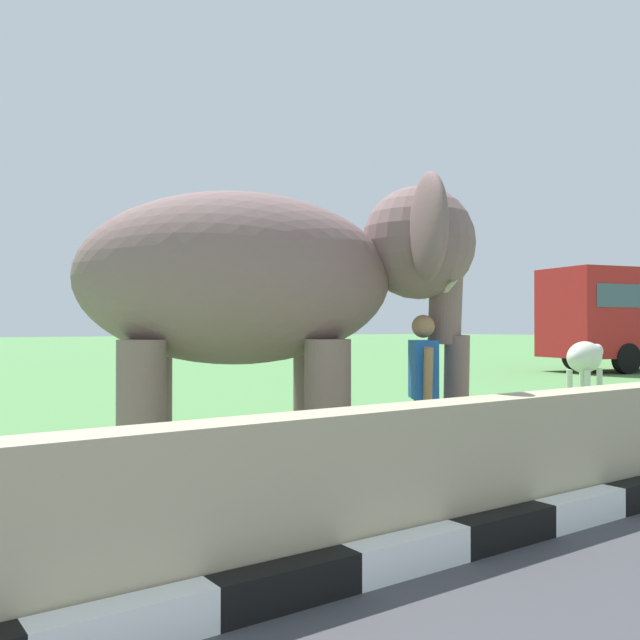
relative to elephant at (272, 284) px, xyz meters
The scene contains 4 objects.
barrier_parapet 3.12m from the elephant, 121.16° to the right, with size 28.00×0.36×1.00m, color tan.
elephant is the anchor object (origin of this frame).
person_handler 1.83m from the elephant, 33.48° to the right, with size 0.44×0.59×1.66m.
cow_near 9.86m from the elephant, 16.31° to the left, with size 1.92×1.03×1.23m.
Camera 1 is at (-0.13, 0.57, 1.53)m, focal length 38.64 mm.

